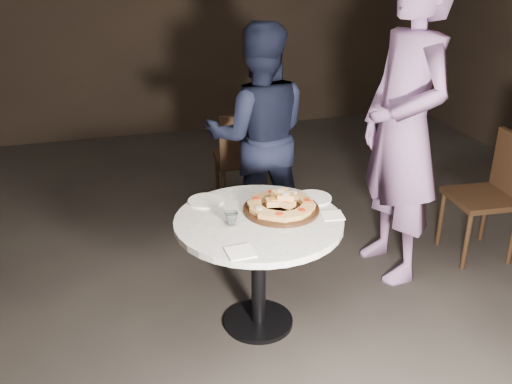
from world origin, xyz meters
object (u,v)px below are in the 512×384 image
focaccia_pile (281,203)px  chair_right (495,188)px  serving_board (281,209)px  diner_navy (259,136)px  diner_teal (404,129)px  table (259,239)px  water_glass (231,219)px  chair_far (242,155)px

focaccia_pile → chair_right: bearing=9.8°
serving_board → diner_navy: diner_navy is taller
diner_teal → serving_board: bearing=-74.6°
table → water_glass: (-0.15, -0.02, 0.16)m
chair_far → focaccia_pile: bearing=88.0°
water_glass → diner_navy: size_ratio=0.05×
table → diner_navy: bearing=73.7°
water_glass → diner_navy: diner_navy is taller
table → focaccia_pile: 0.23m
water_glass → diner_teal: diner_teal is taller
water_glass → focaccia_pile: bearing=15.7°
diner_navy → focaccia_pile: bearing=92.5°
chair_far → diner_teal: bearing=127.1°
focaccia_pile → chair_right: size_ratio=0.43×
focaccia_pile → chair_far: 1.39m
serving_board → focaccia_pile: 0.04m
diner_teal → chair_right: bearing=86.8°
chair_far → diner_navy: 0.51m
chair_right → diner_navy: diner_navy is taller
water_glass → chair_far: 1.53m
focaccia_pile → diner_teal: 0.93m
chair_right → diner_navy: bearing=-111.0°
chair_far → chair_right: (1.43, -1.09, 0.01)m
water_glass → chair_far: chair_far is taller
focaccia_pile → water_glass: bearing=-164.3°
water_glass → chair_right: 1.91m
focaccia_pile → chair_far: bearing=84.0°
chair_far → diner_teal: (0.71, -1.09, 0.48)m
focaccia_pile → diner_navy: bearing=81.0°
chair_far → chair_right: bearing=146.6°
table → water_glass: 0.22m
diner_navy → table: bearing=85.3°
chair_far → diner_navy: diner_navy is taller
serving_board → water_glass: (-0.29, -0.08, 0.02)m
focaccia_pile → chair_right: 1.61m
serving_board → diner_teal: bearing=18.1°
water_glass → chair_far: size_ratio=0.09×
water_glass → diner_navy: (0.44, 1.03, 0.07)m
table → focaccia_pile: size_ratio=2.82×
serving_board → chair_far: (0.14, 1.36, -0.20)m
serving_board → chair_right: 1.61m
water_glass → serving_board: bearing=15.8°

